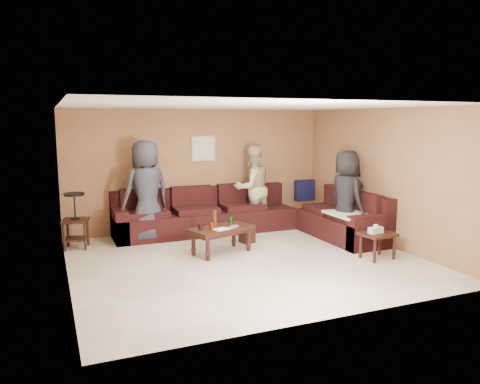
{
  "coord_description": "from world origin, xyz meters",
  "views": [
    {
      "loc": [
        -2.95,
        -6.83,
        2.28
      ],
      "look_at": [
        0.25,
        0.85,
        1.0
      ],
      "focal_mm": 35.0,
      "sensor_mm": 36.0,
      "label": 1
    }
  ],
  "objects_px": {
    "coffee_table": "(221,231)",
    "person_right": "(346,197)",
    "waste_bin": "(247,235)",
    "person_middle": "(252,188)",
    "sectional_sofa": "(253,219)",
    "side_table_right": "(377,236)",
    "end_table_left": "(75,220)",
    "person_left": "(146,191)"
  },
  "relations": [
    {
      "from": "person_left",
      "to": "coffee_table",
      "type": "bearing_deg",
      "value": 109.05
    },
    {
      "from": "waste_bin",
      "to": "person_right",
      "type": "distance_m",
      "value": 1.99
    },
    {
      "from": "end_table_left",
      "to": "person_right",
      "type": "distance_m",
      "value": 4.95
    },
    {
      "from": "person_middle",
      "to": "coffee_table",
      "type": "bearing_deg",
      "value": 39.76
    },
    {
      "from": "sectional_sofa",
      "to": "person_left",
      "type": "relative_size",
      "value": 2.42
    },
    {
      "from": "coffee_table",
      "to": "person_middle",
      "type": "height_order",
      "value": "person_middle"
    },
    {
      "from": "person_right",
      "to": "coffee_table",
      "type": "bearing_deg",
      "value": 83.55
    },
    {
      "from": "side_table_right",
      "to": "person_middle",
      "type": "relative_size",
      "value": 0.33
    },
    {
      "from": "coffee_table",
      "to": "person_right",
      "type": "xyz_separation_m",
      "value": [
        2.43,
        -0.18,
        0.47
      ]
    },
    {
      "from": "end_table_left",
      "to": "person_left",
      "type": "xyz_separation_m",
      "value": [
        1.29,
        0.04,
        0.44
      ]
    },
    {
      "from": "coffee_table",
      "to": "person_right",
      "type": "bearing_deg",
      "value": -4.21
    },
    {
      "from": "side_table_right",
      "to": "person_left",
      "type": "distance_m",
      "value": 4.25
    },
    {
      "from": "sectional_sofa",
      "to": "person_middle",
      "type": "relative_size",
      "value": 2.63
    },
    {
      "from": "sectional_sofa",
      "to": "waste_bin",
      "type": "height_order",
      "value": "sectional_sofa"
    },
    {
      "from": "sectional_sofa",
      "to": "waste_bin",
      "type": "xyz_separation_m",
      "value": [
        -0.35,
        -0.5,
        -0.19
      ]
    },
    {
      "from": "person_right",
      "to": "person_middle",
      "type": "bearing_deg",
      "value": 34.1
    },
    {
      "from": "person_left",
      "to": "side_table_right",
      "type": "bearing_deg",
      "value": 123.18
    },
    {
      "from": "side_table_right",
      "to": "waste_bin",
      "type": "relative_size",
      "value": 2.1
    },
    {
      "from": "end_table_left",
      "to": "person_right",
      "type": "height_order",
      "value": "person_right"
    },
    {
      "from": "end_table_left",
      "to": "person_right",
      "type": "bearing_deg",
      "value": -17.3
    },
    {
      "from": "end_table_left",
      "to": "side_table_right",
      "type": "bearing_deg",
      "value": -29.66
    },
    {
      "from": "person_middle",
      "to": "sectional_sofa",
      "type": "bearing_deg",
      "value": 58.83
    },
    {
      "from": "side_table_right",
      "to": "person_right",
      "type": "relative_size",
      "value": 0.34
    },
    {
      "from": "coffee_table",
      "to": "end_table_left",
      "type": "relative_size",
      "value": 1.21
    },
    {
      "from": "person_left",
      "to": "person_middle",
      "type": "relative_size",
      "value": 1.09
    },
    {
      "from": "coffee_table",
      "to": "person_right",
      "type": "relative_size",
      "value": 0.71
    },
    {
      "from": "waste_bin",
      "to": "person_middle",
      "type": "height_order",
      "value": "person_middle"
    },
    {
      "from": "side_table_right",
      "to": "person_middle",
      "type": "xyz_separation_m",
      "value": [
        -1.04,
        2.76,
        0.5
      ]
    },
    {
      "from": "end_table_left",
      "to": "coffee_table",
      "type": "bearing_deg",
      "value": -29.38
    },
    {
      "from": "waste_bin",
      "to": "person_middle",
      "type": "bearing_deg",
      "value": 61.18
    },
    {
      "from": "sectional_sofa",
      "to": "side_table_right",
      "type": "relative_size",
      "value": 7.94
    },
    {
      "from": "sectional_sofa",
      "to": "person_left",
      "type": "distance_m",
      "value": 2.18
    },
    {
      "from": "end_table_left",
      "to": "waste_bin",
      "type": "bearing_deg",
      "value": -15.14
    },
    {
      "from": "sectional_sofa",
      "to": "side_table_right",
      "type": "xyz_separation_m",
      "value": [
        1.22,
        -2.28,
        0.06
      ]
    },
    {
      "from": "sectional_sofa",
      "to": "person_middle",
      "type": "distance_m",
      "value": 0.75
    },
    {
      "from": "person_middle",
      "to": "person_left",
      "type": "bearing_deg",
      "value": -7.05
    },
    {
      "from": "side_table_right",
      "to": "person_right",
      "type": "height_order",
      "value": "person_right"
    },
    {
      "from": "coffee_table",
      "to": "end_table_left",
      "type": "distance_m",
      "value": 2.64
    },
    {
      "from": "person_left",
      "to": "person_right",
      "type": "height_order",
      "value": "person_left"
    },
    {
      "from": "end_table_left",
      "to": "side_table_right",
      "type": "height_order",
      "value": "end_table_left"
    },
    {
      "from": "waste_bin",
      "to": "person_right",
      "type": "height_order",
      "value": "person_right"
    },
    {
      "from": "person_right",
      "to": "side_table_right",
      "type": "bearing_deg",
      "value": 169.74
    }
  ]
}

